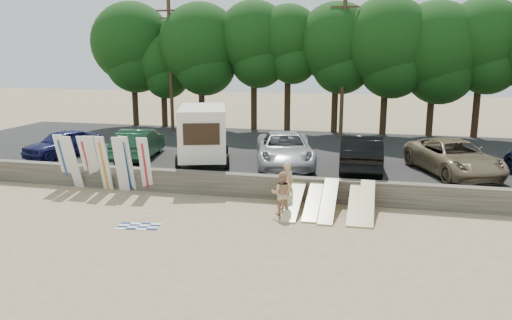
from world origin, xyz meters
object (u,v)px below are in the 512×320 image
Objects in this scene: beachgoer_b at (282,193)px; beachgoer_a at (286,184)px; car_4 at (454,157)px; cooler at (286,200)px; car_0 at (62,143)px; box_trailer at (203,132)px; car_3 at (361,152)px; car_1 at (139,143)px; car_2 at (285,149)px.

beachgoer_a is at bearing -92.33° from beachgoer_b.
cooler is at bearing -172.01° from car_4.
car_0 is 11.11× the size of cooler.
beachgoer_a is 1.17m from beachgoer_b.
car_4 is 3.33× the size of beachgoer_b.
car_3 is at bearing -16.77° from box_trailer.
car_4 is at bearing 170.25° from car_1.
car_3 reaches higher than beachgoer_b.
beachgoer_a is 4.82× the size of cooler.
box_trailer is at bearing 171.78° from car_2.
car_0 is 0.88× the size of car_1.
car_3 is at bearing 169.15° from car_1.
car_1 is 12.57× the size of cooler.
cooler is (8.57, -3.92, -1.33)m from car_1.
car_4 is 3.09× the size of beachgoer_a.
beachgoer_b is (4.97, -5.12, -1.43)m from box_trailer.
box_trailer is 7.90m from car_0.
beachgoer_b reaches higher than cooler.
box_trailer is 0.84× the size of car_2.
box_trailer is 6.43m from cooler.
car_2 reaches higher than cooler.
car_2 is at bearing 99.31° from cooler.
box_trailer is 3.79m from car_1.
car_2 is at bearing -12.39° from box_trailer.
car_1 is 7.78m from car_2.
cooler is (-2.90, -3.75, -1.41)m from car_3.
car_4 is at bearing -178.68° from car_3.
car_3 reaches higher than cooler.
box_trailer is at bearing 165.33° from car_1.
cooler is (12.73, -3.37, -1.26)m from car_0.
beachgoer_a is at bearing -169.79° from car_4.
car_3 is at bearing 21.36° from car_0.
car_2 reaches higher than car_1.
car_0 is at bearing 160.24° from car_4.
car_3 reaches higher than beachgoer_a.
box_trailer reaches higher than car_3.
beachgoer_b is (0.89, -5.51, -0.66)m from car_2.
box_trailer reaches higher than car_2.
car_4 is at bearing -145.74° from beachgoer_b.
car_0 is at bearing -24.90° from beachgoer_b.
car_2 reaches higher than car_4.
box_trailer is 4.17m from car_2.
cooler is at bearing -54.28° from box_trailer.
beachgoer_b is (8.66, -5.43, -0.64)m from car_1.
car_2 is at bearing -114.70° from beachgoer_a.
cooler is at bearing 5.15° from car_0.
beachgoer_a is (-2.85, -4.08, -0.66)m from car_3.
car_1 is 10.24m from beachgoer_b.
car_2 reaches higher than beachgoer_a.
car_0 is 13.23m from cooler.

